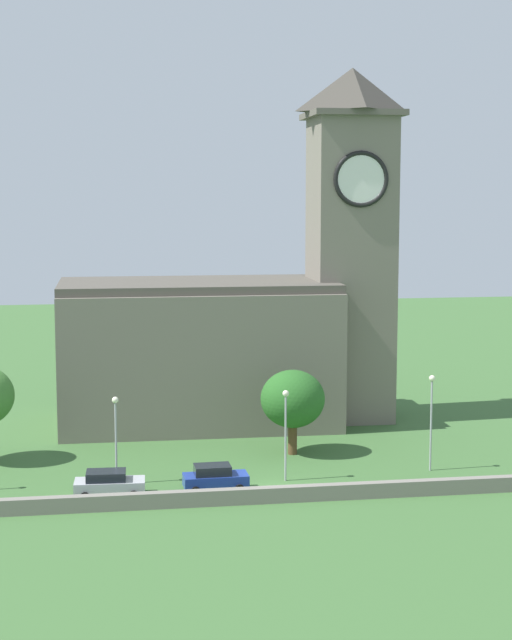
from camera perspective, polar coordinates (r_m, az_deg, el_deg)
ground_plane at (r=82.29m, az=-0.92°, el=-6.54°), size 200.00×200.00×0.00m
church at (r=86.17m, az=-0.82°, el=-0.06°), size 28.67×12.69×29.87m
quay_barrier at (r=65.34m, az=1.29°, el=-9.76°), size 49.20×0.70×1.00m
car_silver at (r=67.14m, az=-8.27°, el=-9.06°), size 4.62×2.45×1.66m
car_blue at (r=67.57m, az=-2.33°, el=-8.85°), size 4.28×2.22×1.76m
streetlamp_west_mid at (r=68.84m, az=-7.89°, el=-5.84°), size 0.44×0.44×6.01m
streetlamp_central at (r=69.02m, az=1.68°, el=-5.61°), size 0.44×0.44×6.28m
streetlamp_east_mid at (r=72.48m, az=9.83°, el=-4.83°), size 0.44×0.44×6.84m
tree_riverside_west at (r=75.95m, az=2.07°, el=-4.47°), size 4.82×4.82×6.40m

